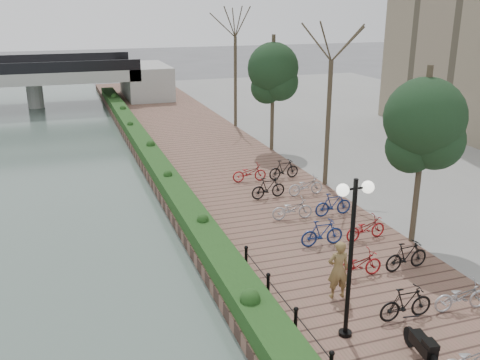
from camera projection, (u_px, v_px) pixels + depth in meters
name	position (u px, v px, depth m)	size (l,w,h in m)	color
promenade	(238.00, 188.00, 26.59)	(8.00, 75.00, 0.50)	brown
hedge	(161.00, 170.00, 27.62)	(1.10, 56.00, 0.60)	#1C3B15
lamppost	(353.00, 224.00, 13.37)	(1.02, 0.32, 4.42)	black
motorcycle	(421.00, 344.00, 13.26)	(0.44, 1.40, 0.88)	black
pedestrian	(338.00, 269.00, 15.95)	(0.67, 0.44, 1.84)	brown
bicycle_parking	(343.00, 230.00, 19.82)	(2.40, 17.32, 1.00)	#A6A7AB
street_trees	(365.00, 136.00, 22.40)	(3.20, 37.12, 6.80)	#362D20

